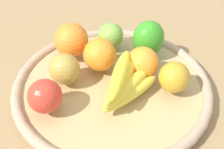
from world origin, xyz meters
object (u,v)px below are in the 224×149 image
(orange_1, at_px, (71,40))
(banana_bunch, at_px, (125,83))
(apple_3, at_px, (45,96))
(apple_1, at_px, (111,36))
(apple_0, at_px, (65,69))
(bell_pepper, at_px, (148,39))
(apple_2, at_px, (174,77))
(orange_2, at_px, (143,62))
(orange_0, at_px, (100,55))

(orange_1, xyz_separation_m, banana_bunch, (0.06, -0.18, -0.01))
(apple_3, relative_size, apple_1, 1.07)
(apple_0, bearing_deg, bell_pepper, 4.97)
(apple_2, xyz_separation_m, orange_2, (-0.04, 0.07, 0.00))
(bell_pepper, relative_size, apple_0, 1.32)
(orange_1, bearing_deg, apple_1, -4.11)
(orange_1, distance_m, orange_0, 0.09)
(banana_bunch, bearing_deg, orange_2, 35.78)
(orange_0, xyz_separation_m, bell_pepper, (0.13, 0.00, 0.01))
(orange_1, height_order, bell_pepper, bell_pepper)
(orange_0, relative_size, apple_1, 1.17)
(orange_1, height_order, orange_2, orange_1)
(bell_pepper, xyz_separation_m, orange_2, (-0.05, -0.07, -0.01))
(apple_0, bearing_deg, orange_2, -15.92)
(apple_3, xyz_separation_m, banana_bunch, (0.16, -0.03, 0.00))
(orange_0, distance_m, bell_pepper, 0.13)
(orange_1, relative_size, orange_2, 1.17)
(apple_3, distance_m, orange_0, 0.17)
(orange_1, relative_size, apple_0, 1.21)
(orange_2, distance_m, apple_1, 0.13)
(apple_0, bearing_deg, orange_0, 9.07)
(orange_1, bearing_deg, bell_pepper, -22.83)
(banana_bunch, xyz_separation_m, apple_1, (0.04, 0.18, -0.00))
(orange_0, relative_size, banana_bunch, 0.49)
(orange_0, bearing_deg, bell_pepper, 2.11)
(apple_2, distance_m, apple_1, 0.21)
(bell_pepper, relative_size, orange_2, 1.27)
(apple_3, relative_size, banana_bunch, 0.45)
(orange_2, bearing_deg, apple_3, -175.20)
(orange_1, bearing_deg, apple_2, -51.85)
(apple_3, xyz_separation_m, apple_2, (0.26, -0.05, -0.00))
(apple_3, relative_size, apple_0, 1.01)
(orange_2, bearing_deg, orange_1, 131.54)
(apple_3, distance_m, apple_1, 0.25)
(banana_bunch, xyz_separation_m, apple_0, (-0.10, 0.09, -0.00))
(banana_bunch, bearing_deg, apple_3, 170.14)
(apple_1, bearing_deg, apple_0, -149.80)
(apple_3, height_order, orange_0, orange_0)
(apple_3, xyz_separation_m, apple_0, (0.06, 0.07, -0.00))
(orange_0, relative_size, bell_pepper, 0.84)
(apple_2, height_order, apple_0, apple_0)
(orange_0, distance_m, apple_1, 0.09)
(apple_0, bearing_deg, apple_1, 30.20)
(banana_bunch, relative_size, apple_0, 2.27)
(apple_1, relative_size, apple_0, 0.95)
(apple_3, bearing_deg, bell_pepper, 17.23)
(apple_2, xyz_separation_m, apple_1, (-0.06, 0.20, -0.00))
(apple_2, relative_size, bell_pepper, 0.74)
(orange_1, height_order, apple_2, orange_1)
(orange_0, distance_m, orange_2, 0.10)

